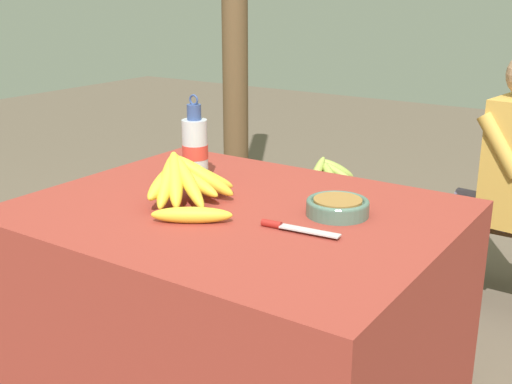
# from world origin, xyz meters

# --- Properties ---
(market_counter) EXTENTS (1.20, 0.95, 0.71)m
(market_counter) POSITION_xyz_m (0.00, 0.00, 0.35)
(market_counter) COLOR maroon
(market_counter) RESTS_ON ground_plane
(banana_bunch_ripe) EXTENTS (0.21, 0.33, 0.16)m
(banana_bunch_ripe) POSITION_xyz_m (-0.15, -0.04, 0.78)
(banana_bunch_ripe) COLOR #4C381E
(banana_bunch_ripe) RESTS_ON market_counter
(serving_bowl) EXTENTS (0.17, 0.17, 0.05)m
(serving_bowl) POSITION_xyz_m (0.27, 0.11, 0.74)
(serving_bowl) COLOR #4C6B5B
(serving_bowl) RESTS_ON market_counter
(water_bottle) EXTENTS (0.08, 0.08, 0.29)m
(water_bottle) POSITION_xyz_m (-0.25, 0.13, 0.82)
(water_bottle) COLOR silver
(water_bottle) RESTS_ON market_counter
(loose_banana_front) EXTENTS (0.21, 0.16, 0.04)m
(loose_banana_front) POSITION_xyz_m (-0.02, -0.17, 0.73)
(loose_banana_front) COLOR gold
(loose_banana_front) RESTS_ON market_counter
(knife) EXTENTS (0.22, 0.04, 0.02)m
(knife) POSITION_xyz_m (0.22, -0.07, 0.72)
(knife) COLOR #BCBCC1
(knife) RESTS_ON market_counter
(wooden_bench) EXTENTS (1.84, 0.32, 0.41)m
(wooden_bench) POSITION_xyz_m (0.13, 1.25, 0.35)
(wooden_bench) COLOR #4C3823
(wooden_bench) RESTS_ON ground_plane
(seated_vendor) EXTENTS (0.43, 0.41, 1.10)m
(seated_vendor) POSITION_xyz_m (0.48, 1.23, 0.63)
(seated_vendor) COLOR #564C60
(seated_vendor) RESTS_ON ground_plane
(banana_bunch_green) EXTENTS (0.20, 0.29, 0.14)m
(banana_bunch_green) POSITION_xyz_m (-0.34, 1.25, 0.48)
(banana_bunch_green) COLOR #4C381E
(banana_bunch_green) RESTS_ON wooden_bench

